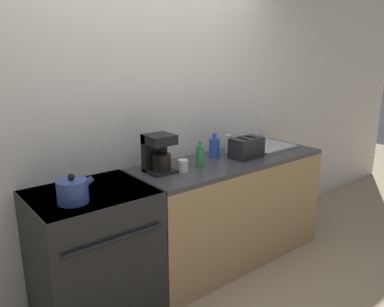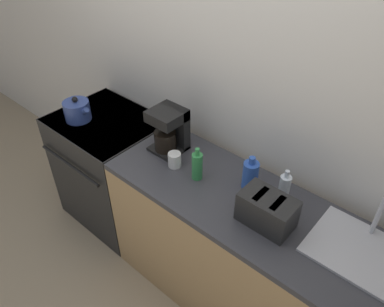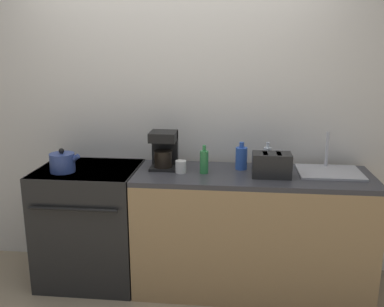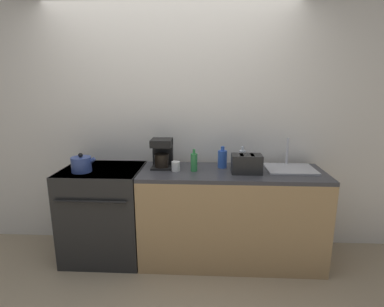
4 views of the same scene
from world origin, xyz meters
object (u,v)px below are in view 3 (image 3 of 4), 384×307
at_px(coffee_maker, 164,149).
at_px(bottle_blue, 241,158).
at_px(toaster, 272,165).
at_px(bottle_clear, 267,158).
at_px(bottle_green, 204,162).
at_px(cup_white, 181,167).
at_px(kettle, 63,162).
at_px(stove, 91,223).

height_order(coffee_maker, bottle_blue, coffee_maker).
relative_size(toaster, bottle_clear, 1.33).
relative_size(bottle_green, cup_white, 2.30).
relative_size(kettle, cup_white, 2.52).
distance_m(kettle, bottle_green, 1.04).
bearing_deg(cup_white, kettle, -175.33).
distance_m(stove, kettle, 0.55).
relative_size(coffee_maker, bottle_green, 1.37).
relative_size(kettle, coffee_maker, 0.80).
height_order(kettle, bottle_green, bottle_green).
xyz_separation_m(stove, kettle, (-0.15, -0.11, 0.52)).
bearing_deg(stove, bottle_blue, 5.01).
bearing_deg(coffee_maker, toaster, -9.91).
bearing_deg(bottle_green, bottle_blue, 26.50).
relative_size(stove, kettle, 4.01).
height_order(bottle_green, cup_white, bottle_green).
distance_m(toaster, bottle_blue, 0.27).
height_order(toaster, bottle_blue, bottle_blue).
xyz_separation_m(stove, cup_white, (0.72, -0.04, 0.49)).
height_order(coffee_maker, cup_white, coffee_maker).
distance_m(bottle_clear, cup_white, 0.66).
bearing_deg(bottle_green, cup_white, -177.89).
relative_size(stove, bottle_green, 4.39).
xyz_separation_m(kettle, bottle_blue, (1.31, 0.21, 0.02)).
xyz_separation_m(bottle_green, cup_white, (-0.17, -0.01, -0.04)).
height_order(coffee_maker, bottle_green, coffee_maker).
height_order(toaster, coffee_maker, coffee_maker).
distance_m(kettle, bottle_blue, 1.33).
xyz_separation_m(bottle_clear, cup_white, (-0.64, -0.17, -0.04)).
relative_size(stove, toaster, 3.35).
relative_size(toaster, coffee_maker, 0.96).
relative_size(coffee_maker, bottle_blue, 1.37).
bearing_deg(bottle_clear, bottle_green, -160.70).
distance_m(toaster, bottle_green, 0.48).
distance_m(stove, bottle_clear, 1.47).
bearing_deg(bottle_blue, coffee_maker, -177.26).
distance_m(toaster, coffee_maker, 0.81).
height_order(stove, cup_white, cup_white).
bearing_deg(cup_white, stove, 176.90).
height_order(toaster, bottle_clear, bottle_clear).
bearing_deg(bottle_green, bottle_clear, 19.30).
xyz_separation_m(stove, bottle_green, (0.90, -0.03, 0.54)).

